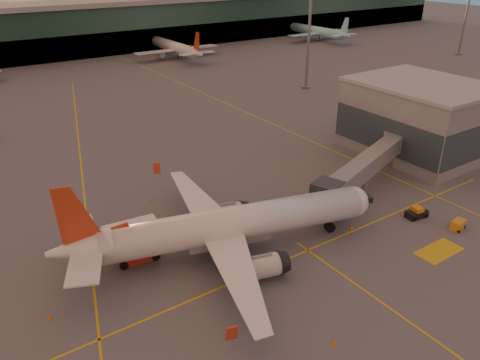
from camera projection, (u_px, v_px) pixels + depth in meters
ground at (304, 287)px, 50.13m from camera, size 600.00×600.00×0.00m
taxi_markings at (98, 164)px, 79.51m from camera, size 100.12×173.00×0.01m
terminal at (16, 34)px, 151.75m from camera, size 400.00×20.00×17.60m
gate_building at (419, 118)px, 81.94m from camera, size 18.40×22.40×12.60m
mast_east_near at (309, 30)px, 117.58m from camera, size 2.40×2.40×25.60m
mast_east_far at (467, 10)px, 158.52m from camera, size 2.40×2.40×25.60m
main_airplane at (226, 226)px, 54.15m from camera, size 37.99×34.64×11.65m
jet_bridge at (370, 163)px, 69.82m from camera, size 27.01×11.52×5.80m
catering_truck at (133, 240)px, 53.55m from camera, size 6.33×3.33×4.73m
gpu_cart at (458, 225)px, 60.49m from camera, size 2.30×1.61×1.24m
pushback_tug at (417, 213)px, 63.26m from camera, size 3.13×1.96×1.52m
cone_nose at (349, 207)px, 65.50m from camera, size 0.41×0.41×0.53m
cone_tail at (49, 316)px, 45.72m from camera, size 0.46×0.46×0.59m
cone_wing_right at (335, 342)px, 42.66m from camera, size 0.48×0.48×0.61m
cone_wing_left at (150, 201)px, 67.04m from camera, size 0.48×0.48×0.61m
cone_fwd at (351, 227)px, 60.75m from camera, size 0.46×0.46×0.59m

